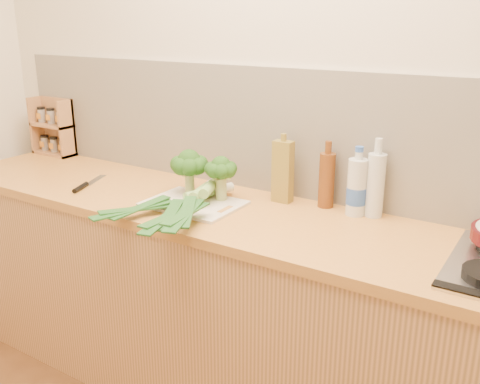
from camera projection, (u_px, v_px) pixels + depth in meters
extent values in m
plane|color=beige|center=(293.00, 102.00, 2.20)|extent=(3.50, 0.00, 3.50)
cube|color=silver|center=(291.00, 134.00, 2.24)|extent=(3.20, 0.02, 0.54)
cube|color=tan|center=(254.00, 320.00, 2.23)|extent=(3.20, 0.60, 0.86)
cube|color=#C28639|center=(255.00, 219.00, 2.09)|extent=(3.20, 0.62, 0.04)
cube|color=beige|center=(194.00, 204.00, 2.19)|extent=(0.38, 0.28, 0.01)
cylinder|color=#9AA862|center=(190.00, 184.00, 2.29)|extent=(0.04, 0.04, 0.08)
sphere|color=#143E11|center=(189.00, 161.00, 2.26)|extent=(0.10, 0.10, 0.10)
sphere|color=#143E11|center=(198.00, 166.00, 2.24)|extent=(0.07, 0.07, 0.07)
sphere|color=#143E11|center=(200.00, 164.00, 2.28)|extent=(0.07, 0.07, 0.07)
sphere|color=#143E11|center=(194.00, 162.00, 2.30)|extent=(0.07, 0.07, 0.07)
sphere|color=#143E11|center=(184.00, 162.00, 2.30)|extent=(0.07, 0.07, 0.07)
sphere|color=#143E11|center=(179.00, 164.00, 2.27)|extent=(0.07, 0.07, 0.07)
sphere|color=#143E11|center=(181.00, 167.00, 2.23)|extent=(0.07, 0.07, 0.07)
sphere|color=#143E11|center=(189.00, 167.00, 2.22)|extent=(0.07, 0.07, 0.07)
cylinder|color=#9AA862|center=(221.00, 189.00, 2.21)|extent=(0.05, 0.05, 0.09)
sphere|color=#143E11|center=(221.00, 166.00, 2.18)|extent=(0.08, 0.08, 0.08)
sphere|color=#143E11|center=(229.00, 171.00, 2.17)|extent=(0.06, 0.06, 0.06)
sphere|color=#143E11|center=(230.00, 168.00, 2.20)|extent=(0.06, 0.06, 0.06)
sphere|color=#143E11|center=(224.00, 167.00, 2.22)|extent=(0.06, 0.06, 0.06)
sphere|color=#143E11|center=(216.00, 167.00, 2.22)|extent=(0.06, 0.06, 0.06)
sphere|color=#143E11|center=(212.00, 169.00, 2.19)|extent=(0.06, 0.06, 0.06)
sphere|color=#143E11|center=(214.00, 171.00, 2.16)|extent=(0.06, 0.06, 0.06)
sphere|color=#143E11|center=(222.00, 172.00, 2.15)|extent=(0.06, 0.06, 0.06)
cylinder|color=white|center=(222.00, 189.00, 2.29)|extent=(0.07, 0.11, 0.04)
cylinder|color=#86BA5D|center=(199.00, 194.00, 2.22)|extent=(0.08, 0.14, 0.04)
cube|color=#1A4518|center=(138.00, 209.00, 2.05)|extent=(0.19, 0.28, 0.02)
cube|color=#1A4518|center=(133.00, 210.00, 2.04)|extent=(0.16, 0.34, 0.01)
cube|color=#1A4518|center=(140.00, 207.00, 2.06)|extent=(0.08, 0.28, 0.02)
cylinder|color=white|center=(212.00, 183.00, 2.31)|extent=(0.07, 0.13, 0.04)
cylinder|color=#86BA5D|center=(201.00, 192.00, 2.19)|extent=(0.08, 0.16, 0.04)
cube|color=#1A4518|center=(169.00, 216.00, 1.92)|extent=(0.06, 0.30, 0.02)
cube|color=#1A4518|center=(166.00, 218.00, 1.91)|extent=(0.13, 0.34, 0.01)
cube|color=#1A4518|center=(170.00, 214.00, 1.93)|extent=(0.16, 0.27, 0.02)
cylinder|color=white|center=(216.00, 180.00, 2.29)|extent=(0.08, 0.12, 0.04)
cylinder|color=#86BA5D|center=(208.00, 189.00, 2.18)|extent=(0.09, 0.15, 0.04)
cube|color=#1A4518|center=(186.00, 213.00, 1.90)|extent=(0.10, 0.30, 0.02)
cube|color=#1A4518|center=(184.00, 215.00, 1.88)|extent=(0.16, 0.34, 0.01)
cube|color=#1A4518|center=(187.00, 211.00, 1.91)|extent=(0.18, 0.26, 0.02)
cube|color=silver|center=(95.00, 180.00, 2.53)|extent=(0.09, 0.17, 0.00)
cylinder|color=black|center=(81.00, 187.00, 2.39)|extent=(0.06, 0.12, 0.02)
cube|color=#AA7C49|center=(58.00, 126.00, 2.99)|extent=(0.26, 0.02, 0.31)
cube|color=#AA7C49|center=(55.00, 153.00, 3.01)|extent=(0.26, 0.10, 0.02)
cube|color=#AA7C49|center=(52.00, 125.00, 2.96)|extent=(0.26, 0.10, 0.02)
cube|color=#AA7C49|center=(38.00, 125.00, 3.02)|extent=(0.01, 0.10, 0.31)
cube|color=#AA7C49|center=(67.00, 129.00, 2.90)|extent=(0.01, 0.10, 0.31)
cylinder|color=gray|center=(45.00, 144.00, 3.03)|extent=(0.04, 0.04, 0.07)
cylinder|color=gray|center=(54.00, 145.00, 2.99)|extent=(0.04, 0.04, 0.07)
cylinder|color=gray|center=(64.00, 147.00, 2.95)|extent=(0.04, 0.04, 0.07)
cylinder|color=gray|center=(42.00, 116.00, 2.98)|extent=(0.04, 0.04, 0.07)
cylinder|color=gray|center=(51.00, 117.00, 2.94)|extent=(0.04, 0.04, 0.07)
cylinder|color=gray|center=(61.00, 118.00, 2.90)|extent=(0.04, 0.04, 0.07)
cube|color=olive|center=(283.00, 172.00, 2.20)|extent=(0.08, 0.05, 0.26)
cylinder|color=olive|center=(284.00, 137.00, 2.15)|extent=(0.02, 0.02, 0.03)
cylinder|color=silver|center=(375.00, 186.00, 2.04)|extent=(0.07, 0.07, 0.25)
cylinder|color=silver|center=(379.00, 146.00, 1.99)|extent=(0.03, 0.03, 0.06)
cylinder|color=#613312|center=(327.00, 180.00, 2.14)|extent=(0.06, 0.06, 0.22)
cylinder|color=#613312|center=(328.00, 147.00, 2.10)|extent=(0.03, 0.03, 0.05)
cylinder|color=silver|center=(357.00, 187.00, 2.06)|extent=(0.08, 0.08, 0.22)
cylinder|color=silver|center=(359.00, 156.00, 2.02)|extent=(0.03, 0.03, 0.03)
cylinder|color=blue|center=(356.00, 196.00, 2.07)|extent=(0.08, 0.08, 0.07)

